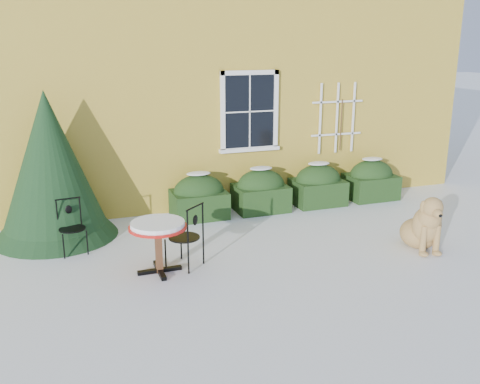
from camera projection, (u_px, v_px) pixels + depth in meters
name	position (u px, v px, depth m)	size (l,w,h in m)	color
ground	(261.00, 264.00, 8.34)	(80.00, 80.00, 0.00)	white
house	(162.00, 46.00, 13.79)	(12.40, 8.40, 6.40)	gold
hedge_row	(290.00, 188.00, 11.07)	(4.95, 0.80, 0.91)	black
evergreen_shrub	(52.00, 180.00, 9.23)	(2.13, 2.13, 2.58)	black
bistro_table	(158.00, 231.00, 7.87)	(0.86, 0.86, 0.80)	black
patio_chair_near	(187.00, 236.00, 8.11)	(0.63, 0.63, 1.00)	black
patio_chair_far	(72.00, 226.00, 8.69)	(0.45, 0.44, 0.89)	black
dog	(424.00, 227.00, 8.81)	(0.76, 1.05, 0.99)	tan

